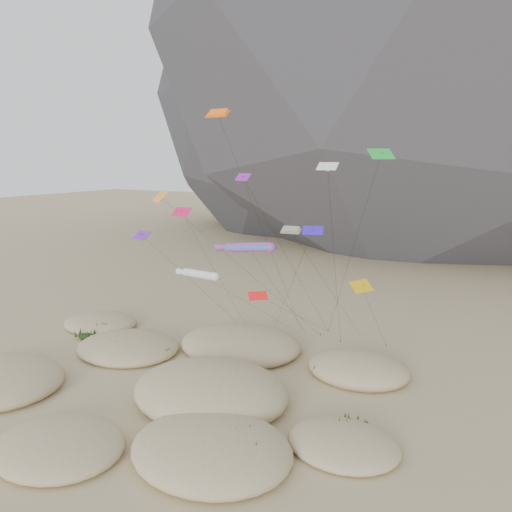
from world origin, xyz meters
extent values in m
plane|color=#CCB789|center=(0.00, 0.00, 0.00)|extent=(500.00, 500.00, 0.00)
ellipsoid|color=black|center=(8.00, 115.00, 60.00)|extent=(191.54, 147.29, 156.00)
ellipsoid|color=#2B2B30|center=(-37.00, 123.00, 44.00)|extent=(136.20, 127.83, 116.00)
ellipsoid|color=#CCB789|center=(-3.01, -10.89, 0.54)|extent=(11.20, 9.52, 2.40)
ellipsoid|color=#CCB789|center=(8.22, -5.64, 0.72)|extent=(13.37, 11.36, 3.19)
ellipsoid|color=#CCB789|center=(-13.02, 7.89, 0.57)|extent=(13.02, 11.07, 2.52)
ellipsoid|color=#CCB789|center=(2.92, 2.20, 0.99)|extent=(15.74, 13.38, 4.39)
ellipsoid|color=#CCB789|center=(17.00, 0.53, 0.45)|extent=(9.36, 7.96, 2.02)
ellipsoid|color=#CCB789|center=(-1.17, 14.93, 0.74)|extent=(15.32, 13.03, 3.30)
ellipsoid|color=#CCB789|center=(13.77, 14.95, 0.67)|extent=(11.13, 9.46, 2.97)
ellipsoid|color=#CCB789|center=(-22.99, 13.12, 0.48)|extent=(10.65, 9.05, 2.15)
ellipsoid|color=black|center=(-16.17, -4.20, 0.80)|extent=(2.49, 2.13, 0.75)
ellipsoid|color=black|center=(-5.05, -10.11, 0.60)|extent=(2.77, 2.37, 0.83)
ellipsoid|color=black|center=(-1.31, -9.38, 0.50)|extent=(2.32, 1.98, 0.70)
ellipsoid|color=black|center=(10.12, -3.65, 1.00)|extent=(3.70, 3.16, 1.11)
ellipsoid|color=black|center=(9.37, -6.84, 0.80)|extent=(2.39, 2.04, 0.72)
ellipsoid|color=black|center=(-13.35, 6.88, 0.80)|extent=(2.78, 2.38, 0.83)
ellipsoid|color=black|center=(-8.22, 8.16, 0.70)|extent=(1.98, 1.70, 0.59)
ellipsoid|color=black|center=(2.06, 5.43, 1.10)|extent=(3.71, 3.18, 1.11)
ellipsoid|color=black|center=(4.70, 7.17, 1.00)|extent=(2.58, 2.21, 0.77)
ellipsoid|color=black|center=(0.55, 1.82, 0.90)|extent=(2.35, 2.01, 0.70)
ellipsoid|color=black|center=(16.83, 2.93, 0.60)|extent=(2.29, 1.96, 0.69)
ellipsoid|color=black|center=(-2.36, 15.26, 1.00)|extent=(3.45, 2.95, 1.04)
ellipsoid|color=black|center=(0.55, 13.86, 0.90)|extent=(2.80, 2.40, 0.84)
ellipsoid|color=black|center=(14.46, 13.62, 0.70)|extent=(2.52, 2.16, 0.76)
ellipsoid|color=black|center=(10.87, 12.57, 0.60)|extent=(2.44, 2.08, 0.73)
ellipsoid|color=black|center=(-20.52, 11.41, 0.50)|extent=(2.32, 1.99, 0.70)
ellipsoid|color=black|center=(-20.88, 8.55, 0.40)|extent=(2.12, 1.81, 0.63)
cylinder|color=#3F2D1E|center=(-0.60, 22.64, 0.15)|extent=(0.08, 0.08, 0.30)
cylinder|color=#3F2D1E|center=(-1.85, 22.12, 0.15)|extent=(0.08, 0.08, 0.30)
cylinder|color=#3F2D1E|center=(5.65, 24.51, 0.15)|extent=(0.08, 0.08, 0.30)
cylinder|color=#3F2D1E|center=(6.02, 26.33, 0.15)|extent=(0.08, 0.08, 0.30)
cylinder|color=#3F2D1E|center=(8.81, 23.42, 0.15)|extent=(0.08, 0.08, 0.30)
cylinder|color=#3F2D1E|center=(-5.39, 23.50, 0.15)|extent=(0.08, 0.08, 0.30)
cylinder|color=#3F2D1E|center=(14.30, 24.93, 0.15)|extent=(0.08, 0.08, 0.30)
cylinder|color=#3F2D1E|center=(-6.18, 23.16, 0.15)|extent=(0.08, 0.08, 0.30)
cylinder|color=red|center=(1.66, 12.00, 13.62)|extent=(5.93, 1.35, 1.66)
sphere|color=red|center=(4.56, 11.86, 13.85)|extent=(1.12, 1.12, 1.12)
cone|color=red|center=(-1.53, 12.15, 13.33)|extent=(2.45, 1.07, 1.20)
cylinder|color=black|center=(2.67, 18.16, 6.81)|extent=(2.05, 12.35, 13.64)
cylinder|color=silver|center=(-3.81, 10.32, 10.28)|extent=(5.76, 2.70, 1.31)
sphere|color=silver|center=(-1.10, 9.40, 10.51)|extent=(0.96, 0.96, 0.96)
cone|color=silver|center=(-6.79, 11.32, 9.99)|extent=(2.48, 1.53, 0.98)
cylinder|color=black|center=(-1.55, 17.81, 5.14)|extent=(4.55, 15.02, 10.30)
cube|color=#FC610D|center=(-2.85, 13.11, 28.12)|extent=(2.75, 1.13, 0.80)
cube|color=#FC610D|center=(-2.85, 13.11, 28.33)|extent=(2.33, 0.88, 0.78)
cylinder|color=black|center=(-0.10, 19.09, 14.06)|extent=(5.53, 11.98, 28.13)
cube|color=#FF5C1A|center=(7.14, 11.23, 15.94)|extent=(2.13, 1.09, 0.58)
cube|color=#FF5C1A|center=(7.14, 11.23, 16.13)|extent=(1.80, 0.87, 0.57)
cylinder|color=black|center=(8.87, 18.91, 7.97)|extent=(3.49, 15.37, 15.96)
cube|color=#2C17C3|center=(11.55, 6.38, 16.89)|extent=(2.07, 1.46, 0.71)
cube|color=#2C17C3|center=(11.55, 6.38, 16.74)|extent=(0.27, 0.26, 0.64)
cylinder|color=black|center=(5.47, 14.51, 8.47)|extent=(12.17, 16.29, 16.86)
cube|color=red|center=(5.20, 7.65, 9.61)|extent=(2.16, 2.05, 0.67)
cube|color=red|center=(5.20, 7.65, 9.46)|extent=(0.29, 0.28, 0.67)
cylinder|color=black|center=(5.61, 16.99, 4.83)|extent=(0.85, 18.69, 9.58)
cube|color=#D41354|center=(-6.00, 10.21, 17.33)|extent=(2.29, 1.23, 0.95)
cube|color=#D41354|center=(-6.00, 10.21, 17.18)|extent=(0.29, 0.34, 0.74)
cylinder|color=black|center=(-5.70, 16.85, 8.69)|extent=(0.64, 13.30, 17.30)
cube|color=purple|center=(-0.50, 14.59, 21.17)|extent=(2.05, 1.25, 0.85)
cube|color=purple|center=(-0.50, 14.59, 21.02)|extent=(0.29, 0.35, 0.63)
cylinder|color=black|center=(2.76, 20.46, 10.61)|extent=(6.56, 11.77, 21.13)
cube|color=#5D1B9F|center=(-12.31, 10.46, 14.14)|extent=(2.75, 1.96, 0.92)
cube|color=#5D1B9F|center=(-12.31, 10.46, 13.99)|extent=(0.36, 0.34, 0.85)
cylinder|color=black|center=(-9.25, 16.81, 7.09)|extent=(6.16, 12.72, 14.11)
cube|color=gold|center=(15.60, 8.52, 11.70)|extent=(1.95, 2.45, 0.96)
cube|color=gold|center=(15.60, 8.52, 11.55)|extent=(0.42, 0.39, 0.73)
cylinder|color=black|center=(14.95, 16.73, 5.87)|extent=(1.32, 16.43, 11.67)
cube|color=orange|center=(-7.82, 8.72, 19.09)|extent=(2.89, 2.53, 1.17)
cube|color=orange|center=(-7.82, 8.72, 18.94)|extent=(0.49, 0.51, 0.87)
cylinder|color=black|center=(-1.09, 16.61, 9.57)|extent=(13.50, 15.82, 19.05)
cube|color=green|center=(15.77, 12.59, 23.70)|extent=(2.58, 2.64, 1.01)
cube|color=green|center=(15.77, 12.59, 23.55)|extent=(0.44, 0.44, 0.83)
cylinder|color=black|center=(10.90, 19.46, 11.87)|extent=(9.78, 13.76, 23.66)
cube|color=silver|center=(9.26, 15.73, 22.45)|extent=(2.24, 1.22, 0.83)
cube|color=silver|center=(9.26, 15.73, 22.30)|extent=(0.27, 0.25, 0.75)
cylinder|color=black|center=(9.04, 19.58, 11.25)|extent=(0.47, 7.71, 22.41)
camera|label=1|loc=(28.40, -35.26, 23.32)|focal=35.00mm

